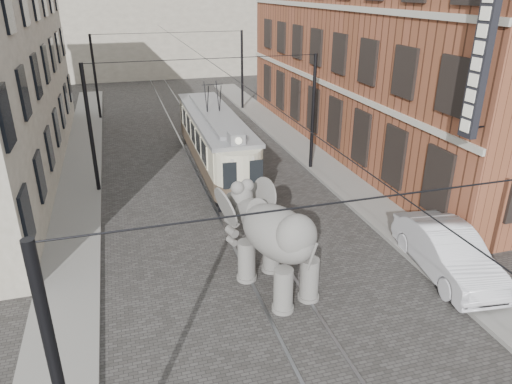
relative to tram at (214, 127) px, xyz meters
name	(u,v)px	position (x,y,z in m)	size (l,w,h in m)	color
ground	(246,234)	(-0.38, -7.68, -2.25)	(120.00, 120.00, 0.00)	#3C3A38
tram_rails	(246,234)	(-0.38, -7.68, -2.23)	(1.54, 80.00, 0.02)	slate
sidewalk_right	(382,213)	(5.62, -7.68, -2.17)	(2.00, 60.00, 0.15)	slate
sidewalk_left	(71,257)	(-6.88, -7.68, -2.17)	(2.00, 60.00, 0.15)	slate
brick_building	(389,43)	(10.62, 1.32, 3.75)	(8.00, 26.00, 12.00)	brown
distant_block	(147,7)	(-0.38, 32.32, 4.75)	(28.00, 10.00, 14.00)	gray
catenary	(213,127)	(-0.58, -2.68, 0.75)	(11.00, 30.20, 6.00)	black
tram	(214,127)	(0.00, 0.00, 0.00)	(2.34, 11.32, 4.49)	beige
elephant	(277,246)	(-0.42, -11.48, -0.68)	(2.82, 5.11, 3.13)	#5E5C57
parked_car	(447,252)	(5.35, -12.22, -1.43)	(1.74, 4.94, 1.63)	silver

